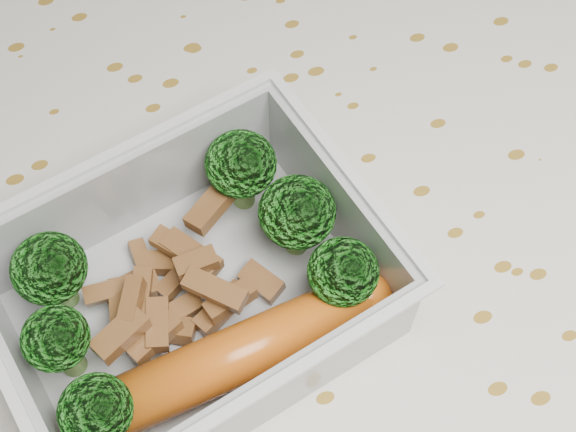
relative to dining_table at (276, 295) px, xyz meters
name	(u,v)px	position (x,y,z in m)	size (l,w,h in m)	color
dining_table	(276,295)	(0.00, 0.00, 0.00)	(1.40, 0.90, 0.75)	brown
tablecloth	(275,259)	(0.00, 0.00, 0.05)	(1.46, 0.96, 0.19)	silver
lunch_container	(193,297)	(-0.05, -0.03, 0.11)	(0.20, 0.17, 0.06)	silver
broccoli_florets	(195,263)	(-0.05, -0.02, 0.13)	(0.16, 0.13, 0.05)	#608C3F
meat_pile	(175,291)	(-0.06, -0.02, 0.11)	(0.09, 0.07, 0.03)	brown
sausage	(240,354)	(-0.04, -0.07, 0.11)	(0.15, 0.04, 0.03)	#C25712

